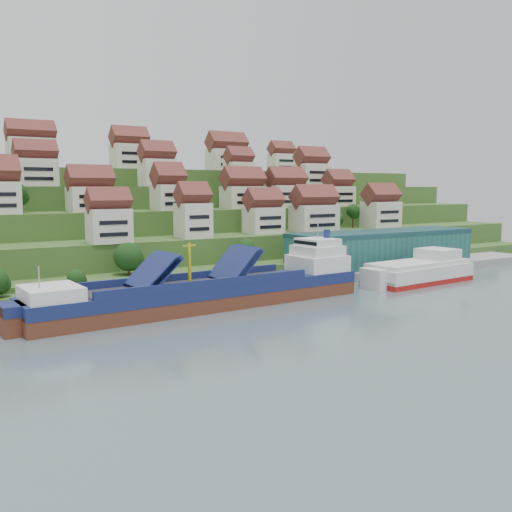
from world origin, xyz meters
TOP-DOWN VIEW (x-y plane):
  - ground at (0.00, 0.00)m, footprint 300.00×300.00m
  - quay at (20.00, 15.00)m, footprint 180.00×14.00m
  - hillside at (0.00, 103.55)m, footprint 260.00×128.00m
  - hillside_village at (3.48, 61.59)m, footprint 162.18×65.30m
  - hillside_trees at (-11.88, 45.67)m, footprint 138.42×62.23m
  - warehouse at (52.00, 17.00)m, footprint 60.00×15.00m
  - flagpole at (18.11, 10.00)m, footprint 1.28×0.16m
  - cargo_ship at (-12.40, -0.08)m, footprint 73.72×14.76m
  - second_ship at (47.46, -1.44)m, footprint 32.40×14.05m

SIDE VIEW (x-z plane):
  - ground at x=0.00m, z-range 0.00..0.00m
  - quay at x=20.00m, z-range 0.00..2.20m
  - second_ship at x=47.46m, z-range -1.82..7.35m
  - cargo_ship at x=-12.40m, z-range -4.97..11.22m
  - flagpole at x=18.11m, z-range 2.88..10.88m
  - warehouse at x=52.00m, z-range 2.20..12.20m
  - hillside at x=0.00m, z-range -4.84..26.16m
  - hillside_trees at x=-11.88m, z-range 2.16..32.21m
  - hillside_village at x=3.48m, z-range 10.33..39.34m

